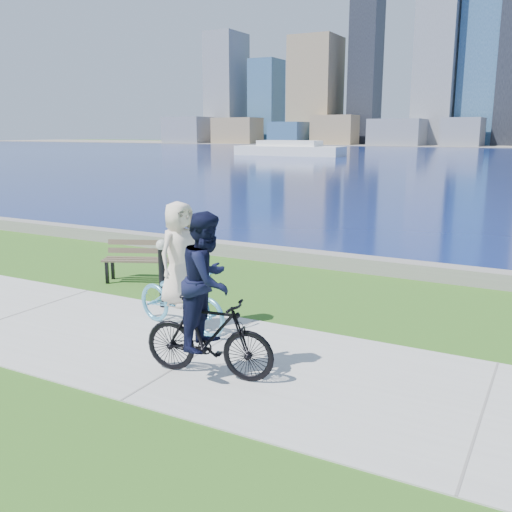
{
  "coord_description": "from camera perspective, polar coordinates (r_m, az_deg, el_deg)",
  "views": [
    {
      "loc": [
        4.59,
        -6.7,
        3.3
      ],
      "look_at": [
        -0.16,
        2.08,
        1.1
      ],
      "focal_mm": 40.0,
      "sensor_mm": 36.0,
      "label": 1
    }
  ],
  "objects": [
    {
      "name": "park_bench",
      "position": [
        12.93,
        -11.15,
        -0.09
      ],
      "size": [
        1.83,
        1.25,
        0.9
      ],
      "rotation": [
        0.0,
        0.0,
        0.42
      ],
      "color": "black",
      "rests_on": "ground"
    },
    {
      "name": "cyclist_woman",
      "position": [
        9.59,
        -7.56,
        -2.65
      ],
      "size": [
        1.05,
        2.08,
        2.17
      ],
      "rotation": [
        0.0,
        0.0,
        1.39
      ],
      "color": "#58AFD6",
      "rests_on": "ground"
    },
    {
      "name": "bollard_lamp",
      "position": [
        10.86,
        -9.34,
        -1.29
      ],
      "size": [
        0.21,
        0.21,
        1.32
      ],
      "color": "black",
      "rests_on": "ground"
    },
    {
      "name": "concrete_path",
      "position": [
        8.76,
        -5.63,
        -9.7
      ],
      "size": [
        80.0,
        3.5,
        0.02
      ],
      "primitive_type": "cube",
      "color": "#AEADA8",
      "rests_on": "ground"
    },
    {
      "name": "ground",
      "position": [
        8.76,
        -5.63,
        -9.76
      ],
      "size": [
        320.0,
        320.0,
        0.0
      ],
      "primitive_type": "plane",
      "color": "#2B5A17",
      "rests_on": "ground"
    },
    {
      "name": "cyclist_man",
      "position": [
        7.66,
        -4.82,
        -5.32
      ],
      "size": [
        0.82,
        1.92,
        2.27
      ],
      "rotation": [
        0.0,
        0.0,
        1.73
      ],
      "color": "black",
      "rests_on": "ground"
    },
    {
      "name": "ferry_near",
      "position": [
        77.77,
        3.35,
        10.6
      ],
      "size": [
        14.75,
        4.21,
        2.0
      ],
      "color": "white",
      "rests_on": "ground"
    },
    {
      "name": "seawall",
      "position": [
        14.04,
        8.6,
        -0.57
      ],
      "size": [
        90.0,
        0.5,
        0.35
      ],
      "primitive_type": "cube",
      "color": "slate",
      "rests_on": "ground"
    }
  ]
}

